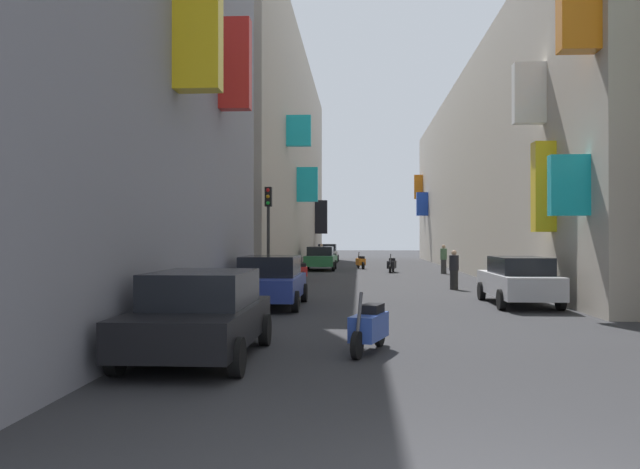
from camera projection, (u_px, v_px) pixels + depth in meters
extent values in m
plane|color=#2D2D30|center=(380.00, 276.00, 34.52)|extent=(140.00, 140.00, 0.00)
cube|color=yellow|center=(198.00, 15.00, 13.16)|extent=(0.97, 0.51, 3.16)
cube|color=red|center=(235.00, 64.00, 17.35)|extent=(0.86, 0.45, 2.51)
cube|color=#B2A899|center=(263.00, 159.00, 45.03)|extent=(6.00, 40.03, 15.42)
cube|color=#19B2BF|center=(299.00, 131.00, 33.30)|extent=(1.30, 0.40, 1.63)
cube|color=black|center=(321.00, 217.00, 54.95)|extent=(1.06, 0.58, 2.91)
cube|color=#19B2BF|center=(307.00, 185.00, 38.88)|extent=(1.30, 0.44, 2.13)
cube|color=orange|center=(578.00, 4.00, 16.21)|extent=(1.01, 0.56, 2.50)
cube|color=white|center=(529.00, 94.00, 20.89)|extent=(1.04, 0.43, 2.01)
cube|color=yellow|center=(543.00, 187.00, 19.91)|extent=(0.65, 0.58, 2.85)
cube|color=#19B2BF|center=(569.00, 185.00, 16.91)|extent=(1.04, 0.36, 1.63)
cube|color=#B2A899|center=(493.00, 180.00, 42.92)|extent=(6.00, 42.24, 12.03)
cube|color=orange|center=(418.00, 187.00, 60.97)|extent=(0.83, 0.35, 2.34)
cube|color=blue|center=(422.00, 204.00, 56.44)|extent=(1.02, 0.62, 2.09)
cube|color=white|center=(327.00, 255.00, 53.58)|extent=(1.67, 3.90, 0.67)
cube|color=black|center=(328.00, 247.00, 53.78)|extent=(1.47, 2.18, 0.57)
cylinder|color=black|center=(337.00, 259.00, 52.24)|extent=(0.18, 0.60, 0.60)
cylinder|color=black|center=(317.00, 259.00, 52.34)|extent=(0.18, 0.60, 0.60)
cylinder|color=black|center=(338.00, 258.00, 54.81)|extent=(0.18, 0.60, 0.60)
cylinder|color=black|center=(319.00, 258.00, 54.91)|extent=(0.18, 0.60, 0.60)
cube|color=#236638|center=(320.00, 260.00, 40.27)|extent=(1.80, 4.42, 0.64)
cube|color=black|center=(320.00, 251.00, 40.50)|extent=(1.59, 2.48, 0.56)
cylinder|color=black|center=(333.00, 267.00, 38.76)|extent=(0.18, 0.60, 0.60)
cylinder|color=black|center=(304.00, 266.00, 38.87)|extent=(0.18, 0.60, 0.60)
cylinder|color=black|center=(335.00, 265.00, 41.67)|extent=(0.18, 0.60, 0.60)
cylinder|color=black|center=(308.00, 264.00, 41.78)|extent=(0.18, 0.60, 0.60)
cube|color=navy|center=(270.00, 286.00, 18.88)|extent=(1.84, 4.22, 0.62)
cube|color=black|center=(271.00, 266.00, 19.09)|extent=(1.62, 2.36, 0.60)
cylinder|color=black|center=(295.00, 302.00, 17.43)|extent=(0.18, 0.60, 0.60)
cylinder|color=black|center=(230.00, 301.00, 17.55)|extent=(0.18, 0.60, 0.60)
cylinder|color=black|center=(304.00, 293.00, 20.21)|extent=(0.18, 0.60, 0.60)
cylinder|color=black|center=(247.00, 293.00, 20.32)|extent=(0.18, 0.60, 0.60)
cube|color=black|center=(200.00, 324.00, 10.74)|extent=(1.83, 4.19, 0.59)
cube|color=black|center=(203.00, 288.00, 10.95)|extent=(1.61, 2.34, 0.59)
cylinder|color=black|center=(237.00, 357.00, 9.30)|extent=(0.18, 0.60, 0.60)
cylinder|color=black|center=(116.00, 356.00, 9.42)|extent=(0.18, 0.60, 0.60)
cylinder|color=black|center=(265.00, 330.00, 12.06)|extent=(0.18, 0.60, 0.60)
cylinder|color=black|center=(171.00, 329.00, 12.18)|extent=(0.18, 0.60, 0.60)
cube|color=#B7B7BC|center=(518.00, 284.00, 19.40)|extent=(1.66, 4.45, 0.67)
cube|color=black|center=(520.00, 265.00, 19.18)|extent=(1.46, 2.49, 0.52)
cylinder|color=black|center=(481.00, 291.00, 20.91)|extent=(0.18, 0.60, 0.60)
cylinder|color=black|center=(532.00, 291.00, 20.81)|extent=(0.18, 0.60, 0.60)
cylinder|color=black|center=(501.00, 300.00, 17.98)|extent=(0.18, 0.60, 0.60)
cylinder|color=black|center=(561.00, 300.00, 17.88)|extent=(0.18, 0.60, 0.60)
cube|color=#2D4CAD|center=(369.00, 327.00, 11.35)|extent=(0.76, 1.22, 0.45)
cube|color=black|center=(372.00, 309.00, 11.55)|extent=(0.47, 0.63, 0.16)
cylinder|color=#4C4C51|center=(359.00, 312.00, 10.82)|extent=(0.14, 0.28, 0.68)
cylinder|color=black|center=(357.00, 345.00, 10.68)|extent=(0.24, 0.49, 0.48)
cylinder|color=black|center=(380.00, 334.00, 12.01)|extent=(0.24, 0.49, 0.48)
cube|color=#287F3D|center=(333.00, 258.00, 48.82)|extent=(0.61, 1.21, 0.45)
cube|color=black|center=(334.00, 254.00, 49.03)|extent=(0.40, 0.60, 0.16)
cylinder|color=#4C4C51|center=(332.00, 254.00, 48.25)|extent=(0.10, 0.28, 0.68)
cylinder|color=black|center=(331.00, 262.00, 48.11)|extent=(0.17, 0.49, 0.48)
cylinder|color=black|center=(335.00, 261.00, 49.52)|extent=(0.17, 0.49, 0.48)
cube|color=black|center=(392.00, 265.00, 37.65)|extent=(0.63, 1.24, 0.45)
cube|color=black|center=(392.00, 259.00, 37.86)|extent=(0.41, 0.61, 0.16)
cylinder|color=#4C4C51|center=(390.00, 260.00, 37.08)|extent=(0.11, 0.28, 0.68)
cylinder|color=black|center=(390.00, 269.00, 36.93)|extent=(0.18, 0.49, 0.48)
cylinder|color=black|center=(393.00, 268.00, 38.36)|extent=(0.18, 0.49, 0.48)
cube|color=red|center=(302.00, 271.00, 30.30)|extent=(0.59, 1.24, 0.45)
cube|color=black|center=(302.00, 265.00, 30.08)|extent=(0.39, 0.60, 0.16)
cylinder|color=#4C4C51|center=(302.00, 264.00, 30.89)|extent=(0.10, 0.28, 0.68)
cylinder|color=black|center=(302.00, 275.00, 31.04)|extent=(0.16, 0.49, 0.48)
cylinder|color=black|center=(303.00, 277.00, 29.55)|extent=(0.16, 0.49, 0.48)
cube|color=orange|center=(361.00, 262.00, 42.08)|extent=(0.69, 1.16, 0.45)
cube|color=black|center=(361.00, 257.00, 41.88)|extent=(0.44, 0.62, 0.16)
cylinder|color=#4C4C51|center=(359.00, 257.00, 42.62)|extent=(0.12, 0.28, 0.68)
cylinder|color=black|center=(358.00, 265.00, 42.75)|extent=(0.21, 0.49, 0.48)
cylinder|color=black|center=(363.00, 266.00, 41.41)|extent=(0.21, 0.49, 0.48)
cylinder|color=#363636|center=(321.00, 261.00, 46.40)|extent=(0.45, 0.45, 0.79)
cylinder|color=#4C724C|center=(321.00, 251.00, 46.40)|extent=(0.54, 0.54, 0.62)
sphere|color=tan|center=(321.00, 245.00, 46.40)|extent=(0.21, 0.21, 0.21)
cylinder|color=#363636|center=(444.00, 267.00, 36.19)|extent=(0.43, 0.43, 0.81)
cylinder|color=#4C724C|center=(444.00, 254.00, 36.20)|extent=(0.51, 0.51, 0.64)
sphere|color=tan|center=(444.00, 247.00, 36.20)|extent=(0.22, 0.22, 0.22)
cylinder|color=black|center=(454.00, 280.00, 25.11)|extent=(0.45, 0.45, 0.77)
cylinder|color=black|center=(454.00, 263.00, 25.12)|extent=(0.54, 0.54, 0.61)
sphere|color=tan|center=(454.00, 253.00, 25.12)|extent=(0.21, 0.21, 0.21)
cylinder|color=#2D2D2D|center=(268.00, 249.00, 24.17)|extent=(0.12, 0.12, 3.27)
cube|color=black|center=(268.00, 197.00, 24.18)|extent=(0.26, 0.26, 0.75)
sphere|color=red|center=(268.00, 190.00, 24.04)|extent=(0.14, 0.14, 0.14)
sphere|color=orange|center=(268.00, 197.00, 24.04)|extent=(0.14, 0.14, 0.14)
sphere|color=green|center=(268.00, 203.00, 24.04)|extent=(0.14, 0.14, 0.14)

